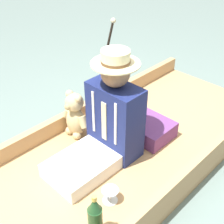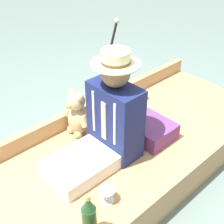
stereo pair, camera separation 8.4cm
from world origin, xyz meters
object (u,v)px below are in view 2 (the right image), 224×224
object	(u,v)px
teddy_bear	(77,115)
champagne_bottle	(89,217)
seated_person	(107,123)
walking_cane	(107,62)
wine_glass	(107,193)

from	to	relation	value
teddy_bear	champagne_bottle	size ratio (longest dim) A/B	1.24
seated_person	walking_cane	size ratio (longest dim) A/B	0.98
walking_cane	teddy_bear	bearing A→B (deg)	100.26
walking_cane	champagne_bottle	distance (m)	1.32
wine_glass	walking_cane	world-z (taller)	walking_cane
teddy_bear	walking_cane	world-z (taller)	walking_cane
wine_glass	walking_cane	distance (m)	1.12
seated_person	teddy_bear	bearing A→B (deg)	-8.93
seated_person	champagne_bottle	world-z (taller)	seated_person
seated_person	wine_glass	world-z (taller)	seated_person
wine_glass	champagne_bottle	size ratio (longest dim) A/B	0.34
champagne_bottle	teddy_bear	bearing A→B (deg)	-33.78
seated_person	champagne_bottle	xyz separation A→B (m)	(-0.43, 0.54, -0.15)
teddy_bear	wine_glass	bearing A→B (deg)	156.33
teddy_bear	champagne_bottle	world-z (taller)	teddy_bear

